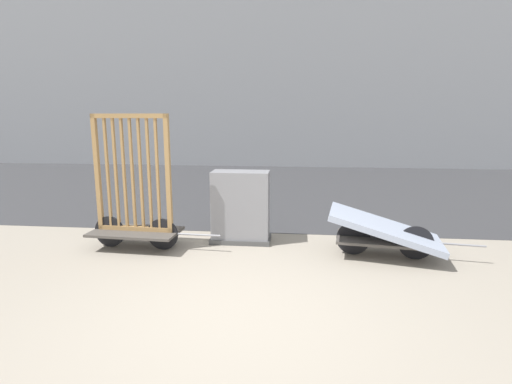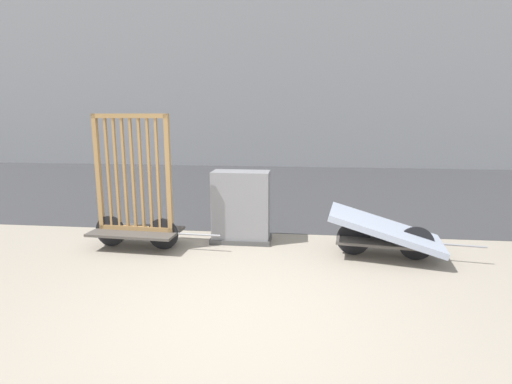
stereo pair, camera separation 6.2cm
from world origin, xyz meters
name	(u,v)px [view 2 (the right image)]	position (x,y,z in m)	size (l,w,h in m)	color
ground_plane	(235,314)	(0.00, 0.00, 0.00)	(60.00, 60.00, 0.00)	gray
road_strip	(278,187)	(0.00, 7.77, 0.00)	(56.00, 9.48, 0.01)	#38383A
bike_cart_with_bedframe	(135,205)	(-1.94, 2.00, 0.71)	(2.11, 0.81, 2.14)	#4C4742
bike_cart_with_mattress	(385,232)	(1.95, 2.00, 0.40)	(2.27, 1.16, 0.72)	#4C4742
utility_cabinet	(241,209)	(-0.31, 2.52, 0.56)	(1.01, 0.52, 1.20)	#4C4C4C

